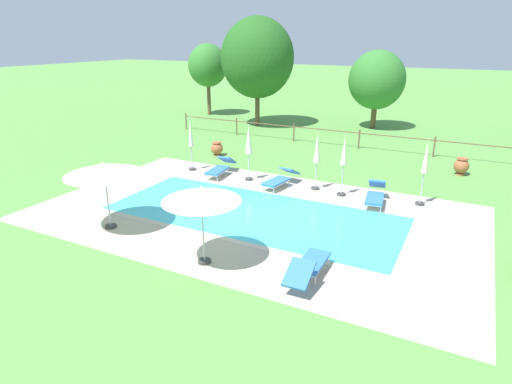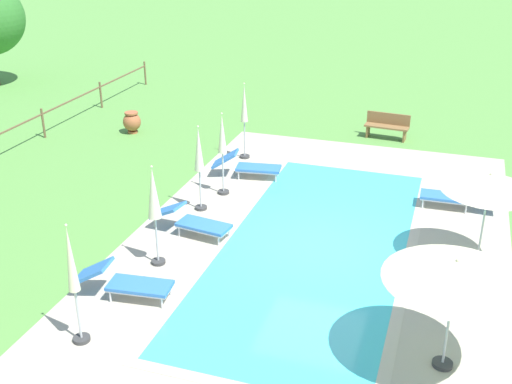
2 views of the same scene
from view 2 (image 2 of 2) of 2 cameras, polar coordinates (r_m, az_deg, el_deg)
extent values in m
plane|color=#599342|center=(15.18, 5.35, -4.86)|extent=(160.00, 160.00, 0.00)
cube|color=#B2A893|center=(15.17, 5.35, -4.85)|extent=(14.78, 8.87, 0.01)
cube|color=#42CCD6|center=(15.17, 5.35, -4.85)|extent=(10.04, 4.13, 0.01)
cube|color=#C0B59F|center=(15.72, -2.43, -3.64)|extent=(10.52, 0.24, 0.01)
cube|color=#C0B59F|center=(14.93, 13.58, -5.99)|extent=(10.52, 0.24, 0.01)
cube|color=#C0B59F|center=(19.75, 8.77, 2.12)|extent=(0.24, 4.13, 0.01)
cube|color=#3370BC|center=(13.27, -10.40, -8.26)|extent=(0.74, 1.36, 0.07)
cube|color=#3370BC|center=(13.55, -14.48, -6.91)|extent=(0.68, 0.83, 0.48)
cube|color=silver|center=(13.30, -10.38, -8.46)|extent=(0.70, 1.33, 0.04)
cylinder|color=silver|center=(13.38, -7.72, -8.64)|extent=(0.04, 0.04, 0.28)
cylinder|color=silver|center=(12.98, -8.46, -9.83)|extent=(0.04, 0.04, 0.28)
cylinder|color=silver|center=(13.75, -12.11, -8.01)|extent=(0.04, 0.04, 0.28)
cylinder|color=silver|center=(13.37, -12.97, -9.13)|extent=(0.04, 0.04, 0.28)
cube|color=#3370BC|center=(18.74, 0.23, 2.18)|extent=(0.79, 1.37, 0.07)
cube|color=#3370BC|center=(18.83, -2.79, 3.01)|extent=(0.70, 0.83, 0.51)
cube|color=silver|center=(18.76, 0.22, 2.03)|extent=(0.75, 1.34, 0.04)
cylinder|color=silver|center=(18.96, 2.00, 1.87)|extent=(0.04, 0.04, 0.28)
cylinder|color=silver|center=(18.50, 1.78, 1.28)|extent=(0.04, 0.04, 0.28)
cylinder|color=silver|center=(19.13, -1.28, 2.08)|extent=(0.04, 0.04, 0.28)
cylinder|color=silver|center=(18.67, -1.58, 1.50)|extent=(0.04, 0.04, 0.28)
cube|color=#3370BC|center=(15.43, -4.72, -2.98)|extent=(0.78, 1.37, 0.07)
cube|color=#3370BC|center=(15.86, -7.94, -1.62)|extent=(0.71, 0.86, 0.43)
cube|color=silver|center=(15.46, -4.72, -3.17)|extent=(0.75, 1.34, 0.04)
cylinder|color=silver|center=(15.46, -2.45, -3.60)|extent=(0.04, 0.04, 0.28)
cylinder|color=silver|center=(15.07, -3.38, -4.41)|extent=(0.04, 0.04, 0.28)
cylinder|color=silver|center=(15.97, -5.94, -2.76)|extent=(0.04, 0.04, 0.28)
cylinder|color=silver|center=(15.59, -6.93, -3.52)|extent=(0.04, 0.04, 0.28)
cube|color=#3370BC|center=(17.63, 16.65, -0.37)|extent=(0.63, 1.32, 0.07)
cube|color=#3370BC|center=(17.61, 20.05, -0.22)|extent=(0.62, 0.80, 0.43)
cube|color=silver|center=(17.65, 16.63, -0.53)|extent=(0.60, 1.29, 0.04)
cylinder|color=silver|center=(17.46, 14.77, -1.02)|extent=(0.04, 0.04, 0.28)
cylinder|color=silver|center=(17.93, 14.85, -0.35)|extent=(0.04, 0.04, 0.28)
cylinder|color=silver|center=(17.49, 18.36, -1.44)|extent=(0.04, 0.04, 0.28)
cylinder|color=silver|center=(17.95, 18.36, -0.76)|extent=(0.04, 0.04, 0.28)
cylinder|color=#383838|center=(11.97, 16.41, -14.60)|extent=(0.36, 0.36, 0.08)
cylinder|color=#B2B5B7|center=(11.38, 17.01, -10.60)|extent=(0.04, 0.04, 2.11)
cone|color=beige|center=(10.91, 17.58, -6.74)|extent=(2.42, 2.42, 0.36)
sphere|color=beige|center=(10.82, 17.71, -5.87)|extent=(0.06, 0.06, 0.06)
cylinder|color=#383838|center=(15.30, 19.25, -5.82)|extent=(0.36, 0.36, 0.08)
cylinder|color=#B2B5B7|center=(14.83, 19.78, -2.39)|extent=(0.04, 0.04, 2.13)
cone|color=beige|center=(14.48, 20.28, 0.81)|extent=(2.07, 2.07, 0.36)
sphere|color=beige|center=(14.40, 20.39, 1.51)|extent=(0.06, 0.06, 0.06)
cylinder|color=#383838|center=(17.83, -2.94, -0.01)|extent=(0.32, 0.32, 0.08)
cylinder|color=#B2B5B7|center=(17.60, -2.98, 1.71)|extent=(0.04, 0.04, 1.24)
cone|color=beige|center=(17.19, -3.06, 5.28)|extent=(0.24, 0.24, 1.08)
sphere|color=beige|center=(17.01, -3.11, 7.07)|extent=(0.05, 0.05, 0.05)
cylinder|color=#383838|center=(20.38, -1.03, 3.22)|extent=(0.32, 0.32, 0.08)
cylinder|color=#B2B5B7|center=(20.18, -1.04, 4.73)|extent=(0.04, 0.04, 1.22)
cone|color=beige|center=(19.81, -1.06, 8.01)|extent=(0.23, 0.23, 1.19)
sphere|color=beige|center=(19.65, -1.08, 9.73)|extent=(0.05, 0.05, 0.05)
cylinder|color=#383838|center=(12.50, -15.41, -12.62)|extent=(0.32, 0.32, 0.08)
cylinder|color=#B2B5B7|center=(12.20, -15.68, -10.67)|extent=(0.04, 0.04, 1.11)
cone|color=beige|center=(11.57, -16.34, -5.79)|extent=(0.21, 0.21, 1.28)
sphere|color=beige|center=(11.27, -16.73, -2.87)|extent=(0.05, 0.05, 0.05)
cylinder|color=#383838|center=(14.57, -8.77, -6.22)|extent=(0.32, 0.32, 0.08)
cylinder|color=#B2B5B7|center=(14.30, -8.91, -4.34)|extent=(0.04, 0.04, 1.17)
cone|color=beige|center=(13.79, -9.21, -0.07)|extent=(0.30, 0.30, 1.17)
sphere|color=beige|center=(13.55, -9.38, 2.27)|extent=(0.05, 0.05, 0.05)
cylinder|color=#383838|center=(16.95, -4.97, -1.41)|extent=(0.32, 0.32, 0.08)
cylinder|color=#B2B5B7|center=(16.73, -5.03, 0.20)|extent=(0.04, 0.04, 1.12)
cone|color=beige|center=(16.30, -5.18, 3.87)|extent=(0.26, 0.26, 1.17)
sphere|color=beige|center=(16.10, -5.26, 5.88)|extent=(0.05, 0.05, 0.05)
cube|color=olive|center=(22.42, 11.67, 5.78)|extent=(0.57, 1.53, 0.06)
cube|color=olive|center=(22.54, 11.83, 6.48)|extent=(0.18, 1.50, 0.40)
cube|color=olive|center=(22.39, 13.21, 4.98)|extent=(0.40, 0.09, 0.41)
cube|color=olive|center=(22.62, 10.04, 5.45)|extent=(0.40, 0.09, 0.41)
cylinder|color=#A85B38|center=(23.11, -11.02, 5.34)|extent=(0.35, 0.35, 0.08)
ellipsoid|color=#A85B38|center=(22.99, -11.10, 6.21)|extent=(0.63, 0.63, 0.66)
cylinder|color=#A85B38|center=(22.89, -11.16, 6.99)|extent=(0.47, 0.47, 0.06)
cylinder|color=brown|center=(23.24, -18.59, 5.88)|extent=(0.08, 0.08, 1.05)
cylinder|color=brown|center=(26.25, -13.78, 8.48)|extent=(0.08, 0.08, 1.05)
cylinder|color=brown|center=(29.44, -9.94, 10.49)|extent=(0.08, 0.08, 1.05)
camera|label=1|loc=(21.60, 45.41, 13.06)|focal=30.34mm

